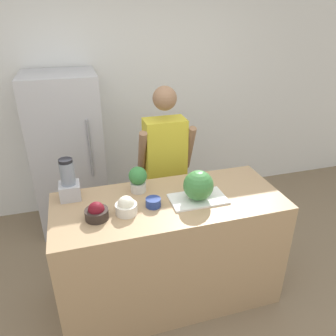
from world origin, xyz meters
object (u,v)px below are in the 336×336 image
at_px(bowl_cherries, 97,212).
at_px(potted_plant, 138,179).
at_px(person, 165,169).
at_px(bowl_small_blue, 153,202).
at_px(refrigerator, 69,154).
at_px(watermelon, 198,185).
at_px(bowl_cream, 126,206).
at_px(blender, 69,183).

distance_m(bowl_cherries, potted_plant, 0.45).
relative_size(bowl_cherries, potted_plant, 0.78).
height_order(person, bowl_small_blue, person).
bearing_deg(refrigerator, watermelon, -56.76).
xyz_separation_m(watermelon, bowl_small_blue, (-0.34, 0.01, -0.09)).
bearing_deg(potted_plant, person, 54.14).
relative_size(bowl_cream, potted_plant, 0.74).
relative_size(bowl_cream, bowl_small_blue, 1.39).
distance_m(watermelon, blender, 0.95).
bearing_deg(refrigerator, blender, -89.61).
xyz_separation_m(watermelon, bowl_cherries, (-0.74, -0.03, -0.08)).
bearing_deg(bowl_cherries, refrigerator, 96.89).
relative_size(refrigerator, bowl_cream, 10.94).
relative_size(watermelon, blender, 0.70).
xyz_separation_m(refrigerator, bowl_small_blue, (0.57, -1.37, 0.13)).
bearing_deg(refrigerator, potted_plant, -65.52).
height_order(watermelon, bowl_small_blue, watermelon).
bearing_deg(bowl_small_blue, refrigerator, 112.66).
bearing_deg(blender, person, 27.54).
relative_size(bowl_cherries, bowl_cream, 1.05).
xyz_separation_m(person, bowl_small_blue, (-0.30, -0.74, 0.13)).
height_order(refrigerator, bowl_cherries, refrigerator).
xyz_separation_m(refrigerator, bowl_cream, (0.37, -1.41, 0.16)).
xyz_separation_m(bowl_cream, bowl_small_blue, (0.20, 0.03, -0.02)).
height_order(bowl_cherries, potted_plant, potted_plant).
bearing_deg(blender, refrigerator, 90.39).
xyz_separation_m(refrigerator, potted_plant, (0.51, -1.13, 0.21)).
xyz_separation_m(bowl_small_blue, potted_plant, (-0.06, 0.24, 0.08)).
bearing_deg(bowl_cream, bowl_small_blue, 9.33).
height_order(refrigerator, person, refrigerator).
bearing_deg(blender, bowl_cream, -41.04).
distance_m(watermelon, potted_plant, 0.47).
height_order(refrigerator, potted_plant, refrigerator).
bearing_deg(bowl_cherries, bowl_cream, 1.82).
bearing_deg(potted_plant, bowl_cream, -117.22).
relative_size(watermelon, bowl_cream, 1.46).
height_order(bowl_cherries, blender, blender).
bearing_deg(person, bowl_cream, -122.95).
bearing_deg(watermelon, person, 92.89).
relative_size(refrigerator, bowl_cherries, 10.46).
height_order(watermelon, bowl_cream, watermelon).
bearing_deg(watermelon, potted_plant, 146.96).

